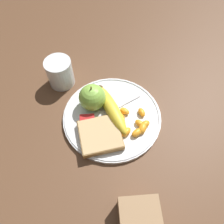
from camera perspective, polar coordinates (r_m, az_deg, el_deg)
name	(u,v)px	position (r m, az deg, el deg)	size (l,w,h in m)	color
ground_plane	(112,118)	(0.64, 0.00, -1.52)	(3.00, 3.00, 0.00)	brown
plate	(112,116)	(0.64, 0.00, -1.15)	(0.28, 0.28, 0.01)	silver
juice_glass	(60,73)	(0.71, -13.40, 9.84)	(0.08, 0.08, 0.09)	silver
apple	(92,97)	(0.62, -5.16, 3.79)	(0.08, 0.08, 0.09)	#84BC47
banana	(111,108)	(0.62, -0.33, 0.98)	(0.10, 0.18, 0.04)	yellow
bread_slice	(100,135)	(0.59, -3.09, -6.03)	(0.13, 0.12, 0.02)	olive
fork	(109,111)	(0.64, -0.66, 0.28)	(0.17, 0.10, 0.00)	silver
jam_packet	(87,121)	(0.62, -6.44, -2.34)	(0.04, 0.03, 0.02)	silver
orange_segment_0	(126,132)	(0.60, 3.66, -5.22)	(0.04, 0.04, 0.02)	orange
orange_segment_1	(122,121)	(0.62, 2.72, -2.42)	(0.02, 0.03, 0.01)	orange
orange_segment_2	(137,133)	(0.60, 6.48, -5.39)	(0.04, 0.03, 0.02)	orange
orange_segment_3	(142,113)	(0.63, 7.79, -0.26)	(0.03, 0.03, 0.02)	orange
orange_segment_4	(145,125)	(0.61, 8.52, -3.26)	(0.04, 0.03, 0.02)	orange
orange_segment_5	(125,111)	(0.63, 3.32, 0.23)	(0.03, 0.03, 0.02)	orange
orange_segment_6	(121,117)	(0.62, 2.39, -1.35)	(0.03, 0.03, 0.02)	orange
orange_segment_7	(140,123)	(0.62, 7.24, -2.95)	(0.03, 0.03, 0.02)	orange
orange_segment_8	(143,128)	(0.61, 8.02, -4.15)	(0.03, 0.04, 0.02)	orange
condiment_caddy	(139,219)	(0.53, 7.19, -26.09)	(0.09, 0.09, 0.07)	#93704C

